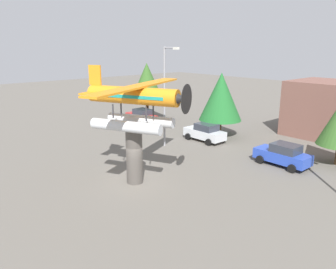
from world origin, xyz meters
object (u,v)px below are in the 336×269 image
(tree_west, at_px, (147,83))
(display_pedestal, at_px, (134,156))
(floatplane_monument, at_px, (135,103))
(car_near_red, at_px, (142,116))
(tree_east, at_px, (221,97))
(car_mid_silver, at_px, (205,132))
(car_far_blue, at_px, (283,155))
(streetlight_primary, at_px, (166,91))

(tree_west, bearing_deg, display_pedestal, -40.44)
(floatplane_monument, relative_size, car_near_red, 2.35)
(tree_east, bearing_deg, display_pedestal, -73.61)
(car_mid_silver, xyz_separation_m, tree_east, (-0.21, 2.43, 3.20))
(car_far_blue, xyz_separation_m, tree_west, (-20.06, 2.43, 3.75))
(car_far_blue, bearing_deg, display_pedestal, 65.01)
(floatplane_monument, bearing_deg, display_pedestal, -180.00)
(streetlight_primary, distance_m, tree_west, 11.75)
(car_mid_silver, distance_m, streetlight_primary, 5.95)
(car_near_red, bearing_deg, car_mid_silver, -179.98)
(car_near_red, xyz_separation_m, tree_west, (-1.20, 1.82, 3.75))
(streetlight_primary, bearing_deg, car_mid_silver, 73.39)
(display_pedestal, height_order, streetlight_primary, streetlight_primary)
(car_near_red, distance_m, car_mid_silver, 10.19)
(display_pedestal, distance_m, car_near_red, 17.88)
(floatplane_monument, xyz_separation_m, streetlight_primary, (-5.09, 7.05, -0.33))
(floatplane_monument, height_order, tree_east, floatplane_monument)
(car_mid_silver, bearing_deg, streetlight_primary, 73.39)
(display_pedestal, distance_m, floatplane_monument, 3.56)
(tree_west, bearing_deg, floatplane_monument, -40.10)
(floatplane_monument, distance_m, tree_west, 20.00)
(display_pedestal, bearing_deg, car_mid_silver, 108.76)
(car_mid_silver, height_order, streetlight_primary, streetlight_primary)
(display_pedestal, xyz_separation_m, streetlight_primary, (-4.97, 7.11, 3.23))
(car_near_red, bearing_deg, tree_west, -56.52)
(car_near_red, relative_size, car_mid_silver, 1.00)
(tree_west, bearing_deg, car_near_red, -56.52)
(tree_west, distance_m, tree_east, 11.21)
(display_pedestal, xyz_separation_m, car_near_red, (-13.97, 11.11, -1.01))
(floatplane_monument, relative_size, tree_east, 1.53)
(car_mid_silver, xyz_separation_m, car_far_blue, (8.67, -0.62, 0.00))
(streetlight_primary, height_order, tree_west, streetlight_primary)
(car_mid_silver, bearing_deg, tree_west, -9.04)
(display_pedestal, xyz_separation_m, tree_west, (-15.17, 12.93, 2.74))
(streetlight_primary, bearing_deg, floatplane_monument, -54.20)
(car_near_red, height_order, tree_west, tree_west)
(car_mid_silver, bearing_deg, display_pedestal, 108.76)
(tree_west, relative_size, tree_east, 1.08)
(streetlight_primary, bearing_deg, tree_west, 150.29)
(display_pedestal, height_order, car_far_blue, display_pedestal)
(car_mid_silver, height_order, tree_east, tree_east)
(car_mid_silver, relative_size, tree_east, 0.65)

